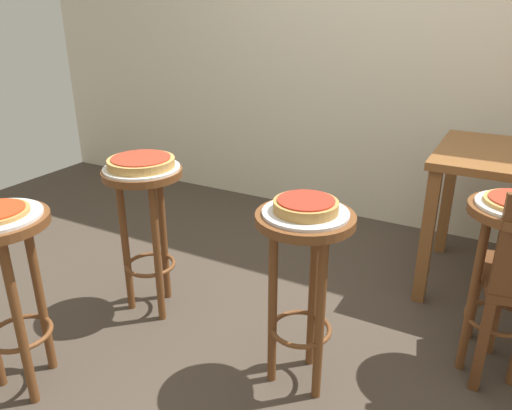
# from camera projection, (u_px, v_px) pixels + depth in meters

# --- Properties ---
(ground_plane) EXTENTS (6.00, 6.00, 0.00)m
(ground_plane) POSITION_uv_depth(u_px,v_px,m) (287.00, 345.00, 2.27)
(ground_plane) COLOR #42382D
(stool_foreground) EXTENTS (0.37, 0.37, 0.75)m
(stool_foreground) POSITION_uv_depth(u_px,v_px,m) (6.00, 268.00, 1.84)
(stool_foreground) COLOR brown
(stool_foreground) RESTS_ON ground_plane
(stool_middle) EXTENTS (0.37, 0.37, 0.75)m
(stool_middle) POSITION_uv_depth(u_px,v_px,m) (303.00, 264.00, 1.87)
(stool_middle) COLOR brown
(stool_middle) RESTS_ON ground_plane
(serving_plate_middle) EXTENTS (0.32, 0.32, 0.01)m
(serving_plate_middle) POSITION_uv_depth(u_px,v_px,m) (306.00, 213.00, 1.79)
(serving_plate_middle) COLOR silver
(serving_plate_middle) RESTS_ON stool_middle
(pizza_middle) EXTENTS (0.24, 0.24, 0.05)m
(pizza_middle) POSITION_uv_depth(u_px,v_px,m) (306.00, 206.00, 1.78)
(pizza_middle) COLOR #B78442
(pizza_middle) RESTS_ON serving_plate_middle
(stool_leftside) EXTENTS (0.37, 0.37, 0.75)m
(stool_leftside) POSITION_uv_depth(u_px,v_px,m) (146.00, 210.00, 2.35)
(stool_leftside) COLOR brown
(stool_leftside) RESTS_ON ground_plane
(serving_plate_leftside) EXTENTS (0.35, 0.35, 0.01)m
(serving_plate_leftside) POSITION_uv_depth(u_px,v_px,m) (142.00, 168.00, 2.27)
(serving_plate_leftside) COLOR white
(serving_plate_leftside) RESTS_ON stool_leftside
(pizza_leftside) EXTENTS (0.31, 0.31, 0.05)m
(pizza_leftside) POSITION_uv_depth(u_px,v_px,m) (141.00, 162.00, 2.26)
(pizza_leftside) COLOR tan
(pizza_leftside) RESTS_ON serving_plate_leftside
(stool_rear) EXTENTS (0.37, 0.37, 0.75)m
(stool_rear) POSITION_uv_depth(u_px,v_px,m) (510.00, 255.00, 1.93)
(stool_rear) COLOR brown
(stool_rear) RESTS_ON ground_plane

